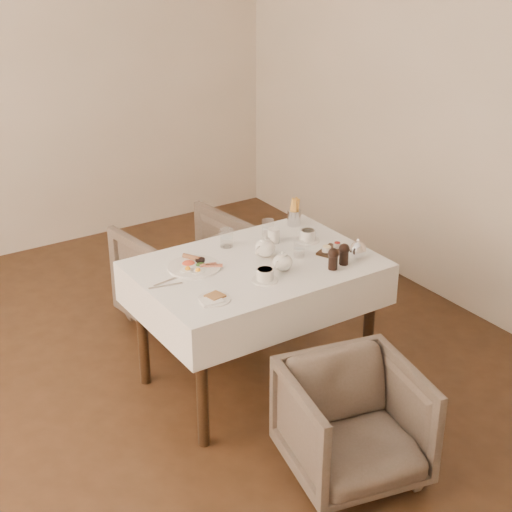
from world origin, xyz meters
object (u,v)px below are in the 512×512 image
Objects in this scene: armchair_near at (353,424)px; armchair_far at (189,274)px; breakfast_plate at (194,266)px; table at (256,282)px; teapot_centre at (265,247)px.

armchair_near is 1.75m from armchair_far.
armchair_far is 2.65× the size of breakfast_plate.
breakfast_plate is (-0.30, 0.13, 0.13)m from table.
teapot_centre is (0.09, 0.04, 0.18)m from table.
breakfast_plate is at bearing 156.14° from table.
armchair_near is 3.98× the size of teapot_centre.
armchair_near is at bearing -92.90° from table.
armchair_far reaches higher than armchair_near.
armchair_near is (-0.05, -0.92, -0.35)m from table.
table is 0.98m from armchair_near.
teapot_centre is (0.39, -0.09, 0.05)m from breakfast_plate.
armchair_far is 0.93m from teapot_centre.
breakfast_plate reaches higher than armchair_far.
table is at bearing 99.42° from armchair_near.
armchair_far is 4.80× the size of teapot_centre.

